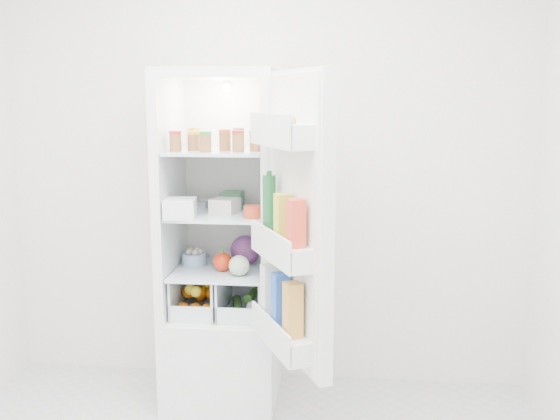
# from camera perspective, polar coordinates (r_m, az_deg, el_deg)

# --- Properties ---
(room_walls) EXTENTS (3.02, 3.02, 2.61)m
(room_walls) POSITION_cam_1_polar(r_m,az_deg,el_deg) (2.08, -6.55, 8.42)
(room_walls) COLOR white
(room_walls) RESTS_ON ground
(refrigerator) EXTENTS (0.60, 0.60, 1.80)m
(refrigerator) POSITION_cam_1_polar(r_m,az_deg,el_deg) (3.48, -5.11, -6.32)
(refrigerator) COLOR white
(refrigerator) RESTS_ON ground
(shelf_low) EXTENTS (0.49, 0.53, 0.01)m
(shelf_low) POSITION_cam_1_polar(r_m,az_deg,el_deg) (3.40, -5.33, -5.41)
(shelf_low) COLOR silver
(shelf_low) RESTS_ON refrigerator
(shelf_mid) EXTENTS (0.49, 0.53, 0.02)m
(shelf_mid) POSITION_cam_1_polar(r_m,az_deg,el_deg) (3.33, -5.42, -0.27)
(shelf_mid) COLOR silver
(shelf_mid) RESTS_ON refrigerator
(shelf_top) EXTENTS (0.49, 0.53, 0.02)m
(shelf_top) POSITION_cam_1_polar(r_m,az_deg,el_deg) (3.29, -5.51, 5.39)
(shelf_top) COLOR silver
(shelf_top) RESTS_ON refrigerator
(crisper_left) EXTENTS (0.23, 0.46, 0.22)m
(crisper_left) POSITION_cam_1_polar(r_m,az_deg,el_deg) (3.46, -7.30, -7.40)
(crisper_left) COLOR silver
(crisper_left) RESTS_ON refrigerator
(crisper_right) EXTENTS (0.23, 0.46, 0.22)m
(crisper_right) POSITION_cam_1_polar(r_m,az_deg,el_deg) (3.42, -3.26, -7.57)
(crisper_right) COLOR silver
(crisper_right) RESTS_ON refrigerator
(condiment_jars) EXTENTS (0.46, 0.34, 0.08)m
(condiment_jars) POSITION_cam_1_polar(r_m,az_deg,el_deg) (3.23, -5.90, 6.19)
(condiment_jars) COLOR #B21919
(condiment_jars) RESTS_ON shelf_top
(squeeze_bottle) EXTENTS (0.05, 0.05, 0.17)m
(squeeze_bottle) POSITION_cam_1_polar(r_m,az_deg,el_deg) (3.40, -1.46, 7.19)
(squeeze_bottle) COLOR white
(squeeze_bottle) RESTS_ON shelf_top
(tub_white) EXTENTS (0.17, 0.17, 0.10)m
(tub_white) POSITION_cam_1_polar(r_m,az_deg,el_deg) (3.17, -9.13, 0.16)
(tub_white) COLOR white
(tub_white) RESTS_ON shelf_mid
(tub_cream) EXTENTS (0.16, 0.16, 0.08)m
(tub_cream) POSITION_cam_1_polar(r_m,az_deg,el_deg) (3.29, -5.06, 0.41)
(tub_cream) COLOR beige
(tub_cream) RESTS_ON shelf_mid
(tin_red) EXTENTS (0.10, 0.10, 0.06)m
(tin_red) POSITION_cam_1_polar(r_m,az_deg,el_deg) (3.14, -2.50, -0.18)
(tin_red) COLOR #B7361B
(tin_red) RESTS_ON shelf_mid
(foil_tray) EXTENTS (0.16, 0.14, 0.04)m
(foil_tray) POSITION_cam_1_polar(r_m,az_deg,el_deg) (3.51, -7.49, 0.66)
(foil_tray) COLOR silver
(foil_tray) RESTS_ON shelf_mid
(tub_green) EXTENTS (0.11, 0.16, 0.09)m
(tub_green) POSITION_cam_1_polar(r_m,az_deg,el_deg) (3.44, -4.41, 0.95)
(tub_green) COLOR #3E8A53
(tub_green) RESTS_ON shelf_mid
(red_cabbage) EXTENTS (0.16, 0.16, 0.16)m
(red_cabbage) POSITION_cam_1_polar(r_m,az_deg,el_deg) (3.43, -3.19, -3.70)
(red_cabbage) COLOR #4E1D56
(red_cabbage) RESTS_ON shelf_low
(bell_pepper) EXTENTS (0.10, 0.10, 0.10)m
(bell_pepper) POSITION_cam_1_polar(r_m,az_deg,el_deg) (3.33, -5.27, -4.74)
(bell_pepper) COLOR red
(bell_pepper) RESTS_ON shelf_low
(mushroom_bowl) EXTENTS (0.18, 0.18, 0.06)m
(mushroom_bowl) POSITION_cam_1_polar(r_m,az_deg,el_deg) (3.48, -7.83, -4.43)
(mushroom_bowl) COLOR #92BADB
(mushroom_bowl) RESTS_ON shelf_low
(salad_bag) EXTENTS (0.11, 0.11, 0.11)m
(salad_bag) POSITION_cam_1_polar(r_m,az_deg,el_deg) (3.23, -3.77, -5.09)
(salad_bag) COLOR #A8C996
(salad_bag) RESTS_ON shelf_low
(citrus_pile) EXTENTS (0.20, 0.31, 0.16)m
(citrus_pile) POSITION_cam_1_polar(r_m,az_deg,el_deg) (3.46, -7.36, -7.91)
(citrus_pile) COLOR #DB5D0B
(citrus_pile) RESTS_ON refrigerator
(veg_pile) EXTENTS (0.16, 0.30, 0.10)m
(veg_pile) POSITION_cam_1_polar(r_m,az_deg,el_deg) (3.43, -3.18, -8.34)
(veg_pile) COLOR #26501A
(veg_pile) RESTS_ON refrigerator
(fridge_door) EXTENTS (0.39, 0.57, 1.30)m
(fridge_door) POSITION_cam_1_polar(r_m,az_deg,el_deg) (2.74, 1.27, -1.63)
(fridge_door) COLOR white
(fridge_door) RESTS_ON refrigerator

